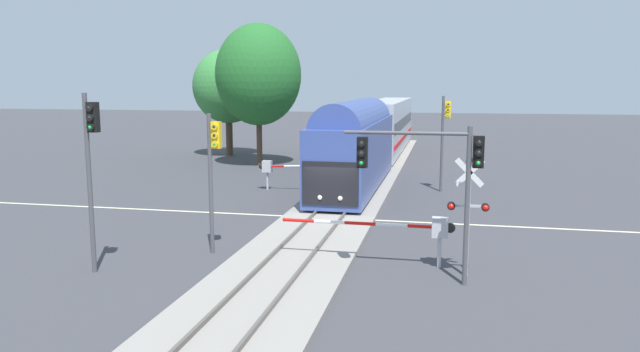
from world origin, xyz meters
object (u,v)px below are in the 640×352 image
crossing_signal_mast (468,203)px  crossing_gate_near (419,228)px  commuter_train (376,131)px  traffic_signal_near_left (91,154)px  crossing_gate_far (278,167)px  traffic_signal_median (213,161)px  pine_left_background (228,86)px  traffic_signal_near_right (431,166)px  traffic_signal_far_side (445,128)px  oak_behind_train (258,75)px

crossing_signal_mast → crossing_gate_near: bearing=154.1°
commuter_train → traffic_signal_near_left: 29.58m
crossing_gate_far → crossing_signal_mast: bearing=-53.6°
crossing_signal_mast → traffic_signal_median: (-9.30, 0.84, 1.07)m
commuter_train → pine_left_background: size_ratio=4.30×
crossing_gate_far → pine_left_background: pine_left_background is taller
crossing_gate_near → traffic_signal_near_left: 11.50m
crossing_signal_mast → crossing_gate_far: (-10.73, 14.57, -1.10)m
crossing_gate_near → pine_left_background: size_ratio=0.66×
crossing_gate_near → traffic_signal_near_right: 3.05m
commuter_train → crossing_signal_mast: (6.15, -26.67, -0.27)m
pine_left_background → crossing_gate_far: bearing=-60.6°
commuter_train → traffic_signal_near_left: (-6.25, -28.88, 1.32)m
crossing_gate_near → traffic_signal_far_side: size_ratio=1.09×
crossing_signal_mast → oak_behind_train: 29.82m
commuter_train → pine_left_background: 14.94m
traffic_signal_far_side → oak_behind_train: 17.33m
traffic_signal_near_right → traffic_signal_far_side: bearing=88.8°
traffic_signal_far_side → commuter_train: bearing=116.8°
traffic_signal_far_side → traffic_signal_median: 17.51m
crossing_gate_far → oak_behind_train: bearing=113.2°
commuter_train → crossing_gate_far: bearing=-110.7°
crossing_signal_mast → pine_left_background: 37.14m
crossing_signal_mast → traffic_signal_far_side: traffic_signal_far_side is taller
commuter_train → crossing_gate_near: 26.30m
crossing_gate_far → pine_left_background: size_ratio=0.63×
traffic_signal_near_left → crossing_signal_mast: bearing=10.1°
crossing_gate_near → traffic_signal_near_right: size_ratio=1.22×
commuter_train → crossing_signal_mast: size_ratio=9.97×
traffic_signal_near_left → oak_behind_train: (-2.88, 27.40, 3.05)m
crossing_gate_near → traffic_signal_near_right: (0.42, -1.75, 2.46)m
commuter_train → crossing_gate_near: (4.51, -25.87, -1.39)m
commuter_train → traffic_signal_near_left: traffic_signal_near_left is taller
crossing_gate_far → crossing_gate_near: bearing=-56.6°
crossing_signal_mast → traffic_signal_far_side: (-0.85, 16.18, 1.32)m
oak_behind_train → crossing_signal_mast: bearing=-58.8°
traffic_signal_near_right → pine_left_background: size_ratio=0.54×
pine_left_background → oak_behind_train: (4.73, -5.88, 0.93)m
crossing_gate_near → commuter_train: bearing=99.9°
commuter_train → traffic_signal_far_side: bearing=-63.2°
traffic_signal_far_side → oak_behind_train: bearing=148.0°
oak_behind_train → traffic_signal_median: bearing=-76.2°
traffic_signal_median → crossing_signal_mast: bearing=-5.2°
crossing_gate_near → crossing_gate_far: same height
crossing_gate_far → traffic_signal_far_side: size_ratio=1.04×
traffic_signal_near_left → crossing_gate_far: bearing=84.3°
crossing_signal_mast → traffic_signal_near_right: traffic_signal_near_right is taller
traffic_signal_near_right → crossing_gate_near: bearing=103.5°
traffic_signal_median → oak_behind_train: oak_behind_train is taller
crossing_gate_near → crossing_signal_mast: bearing=-25.9°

